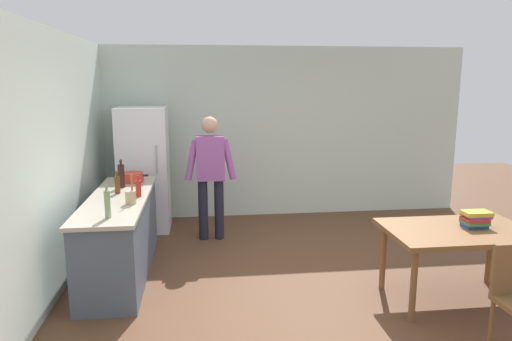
# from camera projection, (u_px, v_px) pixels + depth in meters

# --- Properties ---
(ground_plane) EXTENTS (14.00, 14.00, 0.00)m
(ground_plane) POSITION_uv_depth(u_px,v_px,m) (309.00, 294.00, 4.77)
(ground_plane) COLOR brown
(wall_back) EXTENTS (6.40, 0.12, 2.70)m
(wall_back) POSITION_uv_depth(u_px,v_px,m) (267.00, 132.00, 7.43)
(wall_back) COLOR silver
(wall_back) RESTS_ON ground_plane
(wall_left) EXTENTS (0.12, 5.60, 2.70)m
(wall_left) POSITION_uv_depth(u_px,v_px,m) (40.00, 168.00, 4.40)
(wall_left) COLOR silver
(wall_left) RESTS_ON ground_plane
(kitchen_counter) EXTENTS (0.64, 2.20, 0.90)m
(kitchen_counter) POSITION_uv_depth(u_px,v_px,m) (120.00, 235.00, 5.22)
(kitchen_counter) COLOR #4C5666
(kitchen_counter) RESTS_ON ground_plane
(refrigerator) EXTENTS (0.70, 0.67, 1.80)m
(refrigerator) POSITION_uv_depth(u_px,v_px,m) (144.00, 169.00, 6.71)
(refrigerator) COLOR white
(refrigerator) RESTS_ON ground_plane
(person) EXTENTS (0.70, 0.22, 1.70)m
(person) POSITION_uv_depth(u_px,v_px,m) (210.00, 170.00, 6.27)
(person) COLOR #1E1E2D
(person) RESTS_ON ground_plane
(dining_table) EXTENTS (1.40, 0.90, 0.75)m
(dining_table) POSITION_uv_depth(u_px,v_px,m) (458.00, 236.00, 4.51)
(dining_table) COLOR brown
(dining_table) RESTS_ON ground_plane
(cooking_pot) EXTENTS (0.40, 0.28, 0.12)m
(cooking_pot) POSITION_uv_depth(u_px,v_px,m) (132.00, 177.00, 5.88)
(cooking_pot) COLOR red
(cooking_pot) RESTS_ON kitchen_counter
(utensil_jar) EXTENTS (0.11, 0.11, 0.32)m
(utensil_jar) POSITION_uv_depth(u_px,v_px,m) (131.00, 197.00, 4.82)
(utensil_jar) COLOR tan
(utensil_jar) RESTS_ON kitchen_counter
(bottle_wine_dark) EXTENTS (0.08, 0.08, 0.34)m
(bottle_wine_dark) POSITION_uv_depth(u_px,v_px,m) (121.00, 176.00, 5.56)
(bottle_wine_dark) COLOR black
(bottle_wine_dark) RESTS_ON kitchen_counter
(bottle_sauce_red) EXTENTS (0.06, 0.06, 0.24)m
(bottle_sauce_red) POSITION_uv_depth(u_px,v_px,m) (138.00, 188.00, 5.12)
(bottle_sauce_red) COLOR #B22319
(bottle_sauce_red) RESTS_ON kitchen_counter
(bottle_vinegar_tall) EXTENTS (0.06, 0.06, 0.32)m
(bottle_vinegar_tall) POSITION_uv_depth(u_px,v_px,m) (107.00, 204.00, 4.32)
(bottle_vinegar_tall) COLOR gray
(bottle_vinegar_tall) RESTS_ON kitchen_counter
(bottle_beer_brown) EXTENTS (0.06, 0.06, 0.26)m
(bottle_beer_brown) POSITION_uv_depth(u_px,v_px,m) (117.00, 184.00, 5.26)
(bottle_beer_brown) COLOR #5B3314
(bottle_beer_brown) RESTS_ON kitchen_counter
(book_stack) EXTENTS (0.27, 0.22, 0.16)m
(book_stack) POSITION_uv_depth(u_px,v_px,m) (475.00, 219.00, 4.54)
(book_stack) COLOR #284C8E
(book_stack) RESTS_ON dining_table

